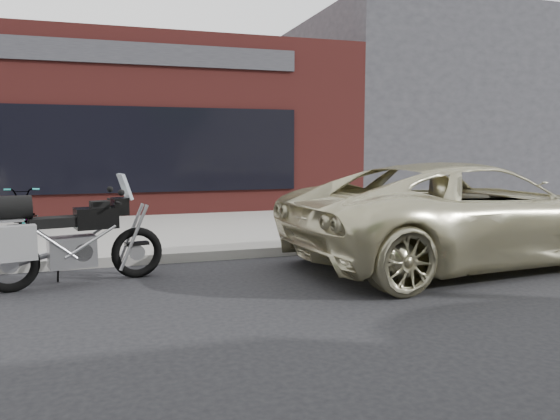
% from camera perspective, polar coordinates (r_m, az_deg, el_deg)
% --- Properties ---
extents(ground, '(120.00, 120.00, 0.00)m').
position_cam_1_polar(ground, '(4.87, 2.95, -14.54)').
color(ground, black).
rests_on(ground, ground).
extents(near_sidewalk, '(44.00, 6.00, 0.15)m').
position_cam_1_polar(near_sidewalk, '(11.49, -9.54, -1.94)').
color(near_sidewalk, gray).
rests_on(near_sidewalk, ground).
extents(storefront, '(14.00, 10.07, 4.50)m').
position_cam_1_polar(storefront, '(18.24, -19.21, 7.75)').
color(storefront, maroon).
rests_on(storefront, ground).
extents(neighbour_building, '(10.00, 10.00, 6.00)m').
position_cam_1_polar(neighbour_building, '(21.67, 14.84, 9.64)').
color(neighbour_building, '#2C2C31').
rests_on(neighbour_building, ground).
extents(motorcycle, '(2.22, 1.00, 1.42)m').
position_cam_1_polar(motorcycle, '(7.39, -21.66, -2.80)').
color(motorcycle, black).
rests_on(motorcycle, ground).
extents(minivan, '(5.73, 3.04, 1.54)m').
position_cam_1_polar(minivan, '(8.61, 18.82, -0.38)').
color(minivan, beige).
rests_on(minivan, ground).
extents(bicycle_front, '(0.64, 1.69, 0.88)m').
position_cam_1_polar(bicycle_front, '(11.32, -25.07, 0.03)').
color(bicycle_front, gray).
rests_on(bicycle_front, near_sidewalk).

